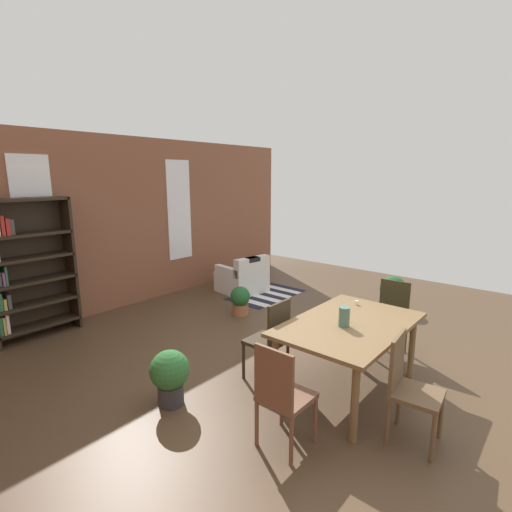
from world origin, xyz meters
name	(u,v)px	position (x,y,z in m)	size (l,w,h in m)	color
ground_plane	(322,385)	(0.00, 0.00, 0.00)	(10.56, 10.56, 0.00)	brown
back_wall_brick	(116,224)	(0.00, 4.12, 1.48)	(8.45, 0.12, 2.95)	brown
window_pane_0	(35,223)	(-1.30, 4.05, 1.62)	(0.55, 0.02, 1.92)	white
window_pane_1	(179,210)	(1.30, 4.05, 1.62)	(0.55, 0.02, 1.92)	white
dining_table	(349,330)	(0.09, -0.24, 0.69)	(1.64, 1.06, 0.78)	brown
vase_on_table	(344,317)	(-0.04, -0.24, 0.88)	(0.11, 0.11, 0.20)	#4C7266
tealight_candle_0	(357,303)	(0.66, -0.04, 0.80)	(0.04, 0.04, 0.05)	silver
dining_chair_head_left	(282,394)	(-1.10, -0.24, 0.51)	(0.40, 0.40, 0.95)	brown
dining_chair_head_right	(391,315)	(1.28, -0.24, 0.51)	(0.43, 0.43, 0.95)	#322E19
dining_chair_far_left	(271,338)	(-0.28, 0.52, 0.51)	(0.40, 0.40, 0.95)	#32281A
dining_chair_near_left	(409,385)	(-0.28, -1.00, 0.51)	(0.44, 0.44, 0.95)	brown
bookshelf_tall	(25,269)	(-1.57, 3.86, 1.02)	(1.12, 0.33, 1.99)	#2D2319
armchair_white	(243,278)	(2.02, 3.02, 0.28)	(0.90, 0.90, 0.75)	white
potted_plant_by_shelf	(170,374)	(-1.30, 1.00, 0.33)	(0.40, 0.40, 0.58)	#333338
potted_plant_corner	(393,291)	(2.95, 0.36, 0.32)	(0.45, 0.45, 0.59)	silver
potted_plant_window	(240,300)	(1.03, 2.19, 0.26)	(0.33, 0.33, 0.49)	#9E6042
striped_rug	(266,295)	(2.15, 2.53, 0.00)	(1.50, 0.89, 0.01)	#1E1E33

